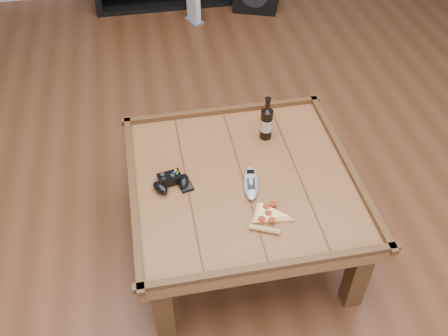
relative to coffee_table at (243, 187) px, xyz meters
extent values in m
plane|color=#4D2A16|center=(0.00, 0.00, -0.39)|extent=(6.00, 6.00, 0.00)
cube|color=brown|center=(0.00, 0.00, 0.03)|extent=(1.00, 1.00, 0.06)
cube|color=#3C2110|center=(-0.42, -0.42, -0.20)|extent=(0.08, 0.08, 0.39)
cube|color=#3C2110|center=(0.42, -0.42, -0.20)|extent=(0.08, 0.08, 0.39)
cube|color=#3C2110|center=(-0.42, 0.42, -0.20)|extent=(0.08, 0.08, 0.39)
cube|color=#3C2110|center=(0.42, 0.42, -0.20)|extent=(0.08, 0.08, 0.39)
cube|color=#3C2110|center=(0.00, 0.48, 0.07)|extent=(1.03, 0.03, 0.03)
cube|color=#3C2110|center=(0.00, -0.48, 0.07)|extent=(1.03, 0.03, 0.03)
cube|color=#3C2110|center=(0.48, 0.00, 0.07)|extent=(0.03, 1.03, 0.03)
cube|color=#3C2110|center=(-0.48, 0.00, 0.07)|extent=(0.03, 1.03, 0.03)
cylinder|color=black|center=(0.17, 0.26, 0.14)|extent=(0.06, 0.06, 0.16)
cone|color=black|center=(0.17, 0.26, 0.23)|extent=(0.06, 0.06, 0.03)
cylinder|color=black|center=(0.17, 0.26, 0.26)|extent=(0.02, 0.02, 0.06)
cylinder|color=black|center=(0.17, 0.26, 0.29)|extent=(0.03, 0.03, 0.01)
cylinder|color=tan|center=(0.17, 0.26, 0.14)|extent=(0.06, 0.06, 0.06)
cube|color=black|center=(-0.32, 0.04, 0.08)|extent=(0.11, 0.08, 0.03)
ellipsoid|color=black|center=(-0.37, -0.01, 0.08)|extent=(0.09, 0.10, 0.04)
ellipsoid|color=black|center=(-0.26, 0.01, 0.08)|extent=(0.06, 0.09, 0.04)
cylinder|color=black|center=(-0.35, 0.04, 0.10)|extent=(0.02, 0.02, 0.01)
cylinder|color=black|center=(-0.31, 0.03, 0.10)|extent=(0.02, 0.02, 0.01)
cylinder|color=yellow|center=(-0.29, 0.06, 0.10)|extent=(0.01, 0.01, 0.01)
cylinder|color=red|center=(-0.28, 0.05, 0.10)|extent=(0.01, 0.01, 0.01)
cylinder|color=#0C33CC|center=(-0.30, 0.05, 0.10)|extent=(0.01, 0.01, 0.01)
cylinder|color=#0C9919|center=(-0.29, 0.04, 0.10)|extent=(0.01, 0.01, 0.01)
cylinder|color=tan|center=(0.02, -0.31, 0.07)|extent=(0.12, 0.07, 0.02)
cylinder|color=maroon|center=(0.02, -0.26, 0.08)|extent=(0.03, 0.03, 0.00)
cylinder|color=maroon|center=(0.06, -0.27, 0.08)|extent=(0.03, 0.03, 0.00)
cylinder|color=maroon|center=(0.06, -0.23, 0.08)|extent=(0.03, 0.03, 0.00)
cylinder|color=maroon|center=(0.06, -0.20, 0.08)|extent=(0.03, 0.03, 0.00)
cylinder|color=maroon|center=(0.09, -0.18, 0.08)|extent=(0.03, 0.03, 0.00)
cube|color=black|center=(-0.26, 0.01, 0.07)|extent=(0.08, 0.11, 0.01)
cube|color=black|center=(-0.27, 0.03, 0.07)|extent=(0.05, 0.05, 0.00)
cube|color=black|center=(-0.26, -0.01, 0.07)|extent=(0.05, 0.05, 0.00)
ellipsoid|color=#949AA0|center=(0.02, -0.05, 0.07)|extent=(0.10, 0.21, 0.03)
cube|color=black|center=(0.03, 0.01, 0.09)|extent=(0.04, 0.03, 0.00)
cube|color=black|center=(0.02, -0.06, 0.09)|extent=(0.05, 0.07, 0.00)
cube|color=slate|center=(0.10, 2.31, -0.38)|extent=(0.15, 0.19, 0.02)
cube|color=silver|center=(0.10, 2.31, -0.28)|extent=(0.10, 0.15, 0.20)
camera|label=1|loc=(-0.37, -1.51, 1.64)|focal=40.00mm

